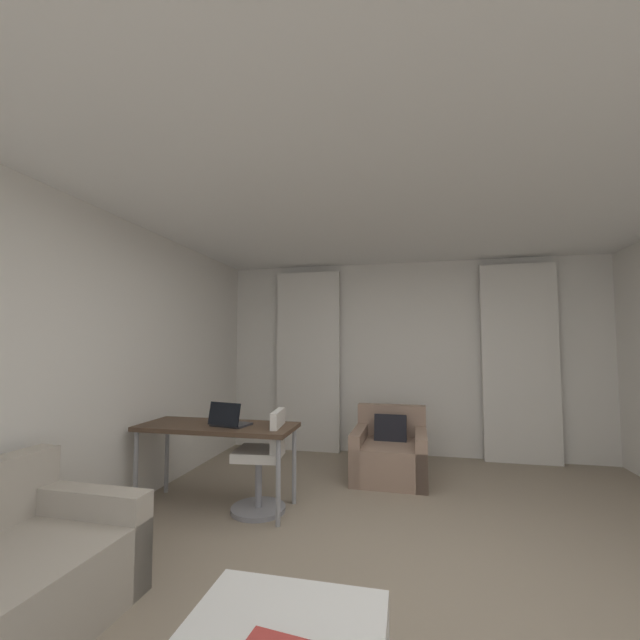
# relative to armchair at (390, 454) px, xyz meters

# --- Properties ---
(ground_plane) EXTENTS (12.00, 12.00, 0.00)m
(ground_plane) POSITION_rel_armchair_xyz_m (0.21, -2.02, -0.26)
(ground_plane) COLOR gray
(wall_window) EXTENTS (5.12, 0.06, 2.60)m
(wall_window) POSITION_rel_armchair_xyz_m (0.21, 1.01, 1.04)
(wall_window) COLOR silver
(wall_window) RESTS_ON ground
(wall_left) EXTENTS (0.06, 6.12, 2.60)m
(wall_left) POSITION_rel_armchair_xyz_m (-2.32, -2.02, 1.04)
(wall_left) COLOR silver
(wall_left) RESTS_ON ground
(ceiling) EXTENTS (5.12, 6.12, 0.06)m
(ceiling) POSITION_rel_armchair_xyz_m (0.21, -2.02, 2.37)
(ceiling) COLOR white
(ceiling) RESTS_ON wall_left
(curtain_left_panel) EXTENTS (0.90, 0.06, 2.50)m
(curtain_left_panel) POSITION_rel_armchair_xyz_m (-1.16, 0.88, 0.99)
(curtain_left_panel) COLOR silver
(curtain_left_panel) RESTS_ON ground
(curtain_right_panel) EXTENTS (0.90, 0.06, 2.50)m
(curtain_right_panel) POSITION_rel_armchair_xyz_m (1.59, 0.88, 0.99)
(curtain_right_panel) COLOR silver
(curtain_right_panel) RESTS_ON ground
(armchair) EXTENTS (0.81, 0.85, 0.75)m
(armchair) POSITION_rel_armchair_xyz_m (0.00, 0.00, 0.00)
(armchair) COLOR #997A66
(armchair) RESTS_ON ground
(desk) EXTENTS (1.43, 0.57, 0.74)m
(desk) POSITION_rel_armchair_xyz_m (-1.50, -1.15, 0.41)
(desk) COLOR #4C3828
(desk) RESTS_ON ground
(desk_chair) EXTENTS (0.48, 0.48, 0.88)m
(desk_chair) POSITION_rel_armchair_xyz_m (-1.06, -1.14, 0.13)
(desk_chair) COLOR gray
(desk_chair) RESTS_ON ground
(laptop) EXTENTS (0.36, 0.30, 0.22)m
(laptop) POSITION_rel_armchair_xyz_m (-1.37, -1.20, 0.52)
(laptop) COLOR #2D2D33
(laptop) RESTS_ON desk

